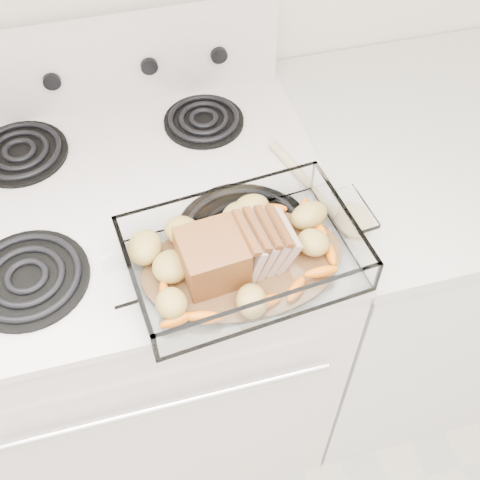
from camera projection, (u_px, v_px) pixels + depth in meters
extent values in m
cube|color=silver|center=(154.00, 321.00, 1.52)|extent=(0.76, 0.65, 0.92)
cube|color=black|center=(178.00, 441.00, 1.34)|extent=(0.65, 0.02, 0.55)
cylinder|color=silver|center=(170.00, 405.00, 1.09)|extent=(0.61, 0.02, 0.02)
cube|color=silver|center=(127.00, 197.00, 1.16)|extent=(0.78, 0.67, 0.02)
cube|color=silver|center=(99.00, 64.00, 1.26)|extent=(0.76, 0.06, 0.18)
cylinder|color=black|center=(28.00, 279.00, 1.02)|extent=(0.21, 0.21, 0.01)
cylinder|color=black|center=(243.00, 234.00, 1.08)|extent=(0.25, 0.25, 0.01)
cylinder|color=black|center=(21.00, 153.00, 1.21)|extent=(0.19, 0.19, 0.01)
cylinder|color=black|center=(204.00, 121.00, 1.28)|extent=(0.17, 0.17, 0.01)
cylinder|color=black|center=(52.00, 80.00, 1.22)|extent=(0.04, 0.02, 0.04)
cylinder|color=black|center=(149.00, 65.00, 1.26)|extent=(0.04, 0.02, 0.04)
cylinder|color=black|center=(219.00, 54.00, 1.28)|extent=(0.04, 0.02, 0.04)
cube|color=white|center=(395.00, 268.00, 1.64)|extent=(0.55, 0.65, 0.90)
cube|color=silver|center=(439.00, 140.00, 1.27)|extent=(0.58, 0.68, 0.03)
cube|color=white|center=(243.00, 265.00, 1.03)|extent=(0.38, 0.25, 0.01)
cube|color=white|center=(264.00, 312.00, 0.93)|extent=(0.38, 0.01, 0.06)
cube|color=white|center=(225.00, 200.00, 1.07)|extent=(0.38, 0.01, 0.06)
cube|color=white|center=(132.00, 275.00, 0.97)|extent=(0.01, 0.25, 0.06)
cube|color=white|center=(348.00, 230.00, 1.03)|extent=(0.01, 0.25, 0.06)
cylinder|color=brown|center=(243.00, 263.00, 1.02)|extent=(0.22, 0.22, 0.00)
cube|color=brown|center=(211.00, 255.00, 0.98)|extent=(0.10, 0.10, 0.08)
cube|color=tan|center=(246.00, 249.00, 1.00)|extent=(0.04, 0.10, 0.08)
cube|color=tan|center=(257.00, 247.00, 1.00)|extent=(0.04, 0.10, 0.08)
cube|color=tan|center=(269.00, 245.00, 1.00)|extent=(0.04, 0.09, 0.07)
cube|color=tan|center=(280.00, 243.00, 1.01)|extent=(0.05, 0.09, 0.07)
ellipsoid|color=#F66E00|center=(168.00, 317.00, 0.95)|extent=(0.06, 0.02, 0.02)
ellipsoid|color=#F66E00|center=(321.00, 282.00, 0.99)|extent=(0.06, 0.02, 0.02)
ellipsoid|color=#F66E00|center=(324.00, 233.00, 1.06)|extent=(0.06, 0.02, 0.02)
ellipsoid|color=#F66E00|center=(149.00, 260.00, 1.02)|extent=(0.06, 0.02, 0.02)
ellipsoid|color=#A7843D|center=(145.00, 239.00, 1.03)|extent=(0.06, 0.05, 0.05)
ellipsoid|color=#A7843D|center=(241.00, 215.00, 1.06)|extent=(0.06, 0.05, 0.05)
ellipsoid|color=#A7843D|center=(316.00, 250.00, 1.02)|extent=(0.06, 0.05, 0.05)
cylinder|color=beige|center=(305.00, 178.00, 1.16)|extent=(0.08, 0.22, 0.02)
ellipsoid|color=beige|center=(354.00, 220.00, 1.10)|extent=(0.06, 0.08, 0.02)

